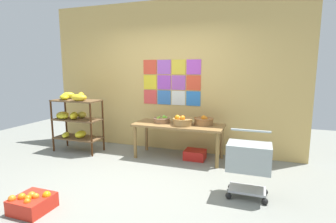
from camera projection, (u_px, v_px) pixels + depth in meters
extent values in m
plane|color=gray|center=(127.00, 184.00, 3.78)|extent=(9.53, 9.53, 0.00)
cube|color=tan|center=(169.00, 77.00, 5.21)|extent=(5.15, 0.06, 2.93)
cube|color=#E1452E|center=(150.00, 67.00, 5.28)|extent=(0.28, 0.01, 0.28)
cube|color=#A255C0|center=(164.00, 67.00, 5.18)|extent=(0.28, 0.01, 0.28)
cube|color=yellow|center=(179.00, 67.00, 5.08)|extent=(0.28, 0.01, 0.28)
cube|color=#B149BE|center=(194.00, 67.00, 4.98)|extent=(0.28, 0.01, 0.28)
cube|color=yellow|center=(150.00, 82.00, 5.32)|extent=(0.28, 0.01, 0.28)
cube|color=purple|center=(164.00, 82.00, 5.22)|extent=(0.28, 0.01, 0.28)
cube|color=#A651B1|center=(178.00, 83.00, 5.12)|extent=(0.28, 0.01, 0.28)
cube|color=#E2472B|center=(194.00, 83.00, 5.02)|extent=(0.28, 0.01, 0.28)
cube|color=#E34643|center=(150.00, 97.00, 5.37)|extent=(0.28, 0.01, 0.28)
cube|color=#3871BF|center=(164.00, 97.00, 5.27)|extent=(0.28, 0.01, 0.28)
cube|color=silver|center=(178.00, 98.00, 5.17)|extent=(0.28, 0.01, 0.28)
cube|color=blue|center=(193.00, 99.00, 5.07)|extent=(0.28, 0.01, 0.28)
cylinder|color=#3D200C|center=(52.00, 126.00, 5.19)|extent=(0.04, 0.04, 1.03)
cylinder|color=#3D200C|center=(91.00, 130.00, 4.89)|extent=(0.04, 0.04, 1.03)
cylinder|color=#3D200C|center=(66.00, 122.00, 5.56)|extent=(0.04, 0.04, 1.03)
cylinder|color=#3D200C|center=(103.00, 125.00, 5.25)|extent=(0.04, 0.04, 1.03)
cube|color=brown|center=(78.00, 138.00, 5.26)|extent=(0.94, 0.43, 0.03)
ellipsoid|color=yellow|center=(66.00, 135.00, 5.23)|extent=(0.22, 0.29, 0.10)
ellipsoid|color=yellow|center=(81.00, 134.00, 5.20)|extent=(0.19, 0.27, 0.14)
cube|color=brown|center=(77.00, 119.00, 5.20)|extent=(0.94, 0.43, 0.02)
ellipsoid|color=gold|center=(82.00, 115.00, 5.29)|extent=(0.24, 0.21, 0.13)
ellipsoid|color=gold|center=(74.00, 116.00, 5.13)|extent=(0.23, 0.32, 0.14)
ellipsoid|color=yellow|center=(63.00, 115.00, 5.30)|extent=(0.29, 0.28, 0.13)
ellipsoid|color=gold|center=(62.00, 116.00, 5.18)|extent=(0.29, 0.20, 0.11)
cube|color=brown|center=(76.00, 101.00, 5.14)|extent=(0.94, 0.43, 0.02)
ellipsoid|color=yellow|center=(64.00, 97.00, 5.15)|extent=(0.32, 0.32, 0.11)
ellipsoid|color=gold|center=(81.00, 96.00, 5.15)|extent=(0.24, 0.29, 0.15)
ellipsoid|color=gold|center=(79.00, 98.00, 4.96)|extent=(0.33, 0.24, 0.13)
ellipsoid|color=yellow|center=(68.00, 95.00, 5.34)|extent=(0.28, 0.27, 0.13)
cube|color=olive|center=(178.00, 125.00, 4.77)|extent=(1.63, 0.63, 0.04)
cylinder|color=olive|center=(135.00, 142.00, 4.84)|extent=(0.06, 0.06, 0.60)
cylinder|color=olive|center=(217.00, 151.00, 4.34)|extent=(0.06, 0.06, 0.60)
cylinder|color=olive|center=(147.00, 136.00, 5.31)|extent=(0.06, 0.06, 0.60)
cylinder|color=olive|center=(222.00, 143.00, 4.81)|extent=(0.06, 0.06, 0.60)
cylinder|color=#966B48|center=(162.00, 120.00, 4.90)|extent=(0.29, 0.29, 0.08)
torus|color=#8F6A4F|center=(162.00, 118.00, 4.90)|extent=(0.32, 0.32, 0.02)
sphere|color=#87C831|center=(158.00, 118.00, 4.87)|extent=(0.05, 0.05, 0.05)
sphere|color=#7AC931|center=(160.00, 117.00, 4.95)|extent=(0.05, 0.05, 0.05)
sphere|color=#7DCF42|center=(164.00, 117.00, 4.99)|extent=(0.06, 0.06, 0.06)
sphere|color=#7BBA2E|center=(163.00, 118.00, 4.92)|extent=(0.05, 0.05, 0.05)
sphere|color=#79CF2C|center=(165.00, 118.00, 4.91)|extent=(0.05, 0.05, 0.05)
sphere|color=#7ED23B|center=(166.00, 117.00, 4.92)|extent=(0.05, 0.05, 0.05)
cylinder|color=olive|center=(204.00, 122.00, 4.71)|extent=(0.33, 0.33, 0.11)
torus|color=#915E32|center=(204.00, 119.00, 4.70)|extent=(0.35, 0.35, 0.02)
sphere|color=orange|center=(205.00, 118.00, 4.68)|extent=(0.09, 0.09, 0.09)
sphere|color=orange|center=(204.00, 118.00, 4.69)|extent=(0.10, 0.10, 0.10)
sphere|color=orange|center=(203.00, 118.00, 4.73)|extent=(0.07, 0.07, 0.07)
cylinder|color=#A07945|center=(183.00, 122.00, 4.67)|extent=(0.33, 0.33, 0.12)
torus|color=#A67A3F|center=(183.00, 119.00, 4.66)|extent=(0.35, 0.35, 0.02)
sphere|color=orange|center=(182.00, 118.00, 4.65)|extent=(0.08, 0.08, 0.08)
sphere|color=orange|center=(183.00, 118.00, 4.65)|extent=(0.07, 0.07, 0.07)
sphere|color=orange|center=(179.00, 118.00, 4.61)|extent=(0.07, 0.07, 0.07)
sphere|color=orange|center=(183.00, 118.00, 4.58)|extent=(0.09, 0.09, 0.09)
sphere|color=orange|center=(177.00, 118.00, 4.62)|extent=(0.10, 0.10, 0.10)
sphere|color=orange|center=(183.00, 118.00, 4.65)|extent=(0.08, 0.08, 0.08)
cube|color=red|center=(195.00, 155.00, 4.80)|extent=(0.37, 0.31, 0.17)
cube|color=red|center=(33.00, 204.00, 3.06)|extent=(0.40, 0.40, 0.18)
sphere|color=orange|center=(47.00, 195.00, 3.06)|extent=(0.09, 0.09, 0.09)
sphere|color=orange|center=(12.00, 199.00, 2.97)|extent=(0.08, 0.08, 0.08)
sphere|color=orange|center=(32.00, 195.00, 3.04)|extent=(0.09, 0.09, 0.09)
sphere|color=orange|center=(22.00, 197.00, 3.01)|extent=(0.09, 0.09, 0.09)
sphere|color=orange|center=(28.00, 198.00, 2.97)|extent=(0.07, 0.07, 0.07)
sphere|color=orange|center=(36.00, 196.00, 3.02)|extent=(0.07, 0.07, 0.07)
sphere|color=orange|center=(27.00, 202.00, 2.92)|extent=(0.07, 0.07, 0.07)
sphere|color=black|center=(228.00, 196.00, 3.35)|extent=(0.08, 0.08, 0.08)
sphere|color=black|center=(265.00, 201.00, 3.20)|extent=(0.08, 0.08, 0.08)
sphere|color=black|center=(231.00, 187.00, 3.59)|extent=(0.08, 0.08, 0.08)
sphere|color=black|center=(265.00, 192.00, 3.45)|extent=(0.08, 0.08, 0.08)
cube|color=#A5A8AD|center=(247.00, 189.00, 3.39)|extent=(0.46, 0.28, 0.03)
cube|color=#9BA6A6|center=(249.00, 157.00, 3.32)|extent=(0.54, 0.36, 0.34)
cylinder|color=#9BA6A6|center=(251.00, 131.00, 3.47)|extent=(0.51, 0.03, 0.03)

